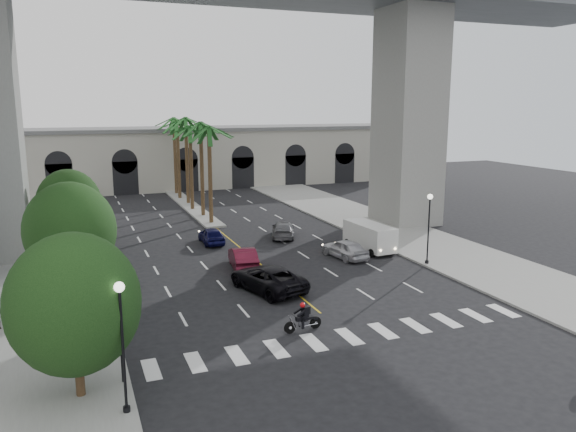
% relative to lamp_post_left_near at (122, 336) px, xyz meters
% --- Properties ---
extents(ground, '(140.00, 140.00, 0.00)m').
position_rel_lamp_post_left_near_xyz_m(ground, '(11.40, 5.00, -3.22)').
color(ground, black).
rests_on(ground, ground).
extents(sidewalk_left, '(8.00, 100.00, 0.15)m').
position_rel_lamp_post_left_near_xyz_m(sidewalk_left, '(-3.60, 20.00, -3.15)').
color(sidewalk_left, gray).
rests_on(sidewalk_left, ground).
extents(sidewalk_right, '(8.00, 100.00, 0.15)m').
position_rel_lamp_post_left_near_xyz_m(sidewalk_right, '(26.40, 20.00, -3.15)').
color(sidewalk_right, gray).
rests_on(sidewalk_right, ground).
extents(median, '(2.00, 24.00, 0.20)m').
position_rel_lamp_post_left_near_xyz_m(median, '(11.40, 43.00, -3.12)').
color(median, gray).
rests_on(median, ground).
extents(pier_building, '(71.00, 10.50, 8.50)m').
position_rel_lamp_post_left_near_xyz_m(pier_building, '(11.40, 60.00, 1.04)').
color(pier_building, '#B4B0A2').
rests_on(pier_building, ground).
extents(bridge, '(75.00, 13.00, 26.00)m').
position_rel_lamp_post_left_near_xyz_m(bridge, '(14.82, 27.00, 15.29)').
color(bridge, gray).
rests_on(bridge, ground).
extents(palm_a, '(3.20, 3.20, 10.30)m').
position_rel_lamp_post_left_near_xyz_m(palm_a, '(11.40, 33.00, 5.88)').
color(palm_a, '#47331E').
rests_on(palm_a, ground).
extents(palm_b, '(3.20, 3.20, 10.60)m').
position_rel_lamp_post_left_near_xyz_m(palm_b, '(11.50, 37.00, 6.15)').
color(palm_b, '#47331E').
rests_on(palm_b, ground).
extents(palm_c, '(3.20, 3.20, 10.10)m').
position_rel_lamp_post_left_near_xyz_m(palm_c, '(11.20, 41.00, 5.69)').
color(palm_c, '#47331E').
rests_on(palm_c, ground).
extents(palm_d, '(3.20, 3.20, 10.90)m').
position_rel_lamp_post_left_near_xyz_m(palm_d, '(11.55, 45.00, 6.43)').
color(palm_d, '#47331E').
rests_on(palm_d, ground).
extents(palm_e, '(3.20, 3.20, 10.40)m').
position_rel_lamp_post_left_near_xyz_m(palm_e, '(11.30, 49.00, 5.97)').
color(palm_e, '#47331E').
rests_on(palm_e, ground).
extents(palm_f, '(3.20, 3.20, 10.70)m').
position_rel_lamp_post_left_near_xyz_m(palm_f, '(11.60, 53.00, 6.24)').
color(palm_f, '#47331E').
rests_on(palm_f, ground).
extents(street_tree_near, '(5.20, 5.20, 6.89)m').
position_rel_lamp_post_left_near_xyz_m(street_tree_near, '(-1.60, 2.00, 0.80)').
color(street_tree_near, '#382616').
rests_on(street_tree_near, ground).
extents(street_tree_mid, '(5.44, 5.44, 7.21)m').
position_rel_lamp_post_left_near_xyz_m(street_tree_mid, '(-1.60, 15.00, 0.99)').
color(street_tree_mid, '#382616').
rests_on(street_tree_mid, ground).
extents(street_tree_far, '(5.04, 5.04, 6.68)m').
position_rel_lamp_post_left_near_xyz_m(street_tree_far, '(-1.60, 27.00, 0.68)').
color(street_tree_far, '#382616').
rests_on(street_tree_far, ground).
extents(lamp_post_left_near, '(0.40, 0.40, 5.35)m').
position_rel_lamp_post_left_near_xyz_m(lamp_post_left_near, '(0.00, 0.00, 0.00)').
color(lamp_post_left_near, black).
rests_on(lamp_post_left_near, ground).
extents(lamp_post_left_far, '(0.40, 0.40, 5.35)m').
position_rel_lamp_post_left_near_xyz_m(lamp_post_left_far, '(0.00, 21.00, 0.00)').
color(lamp_post_left_far, black).
rests_on(lamp_post_left_far, ground).
extents(lamp_post_right, '(0.40, 0.40, 5.35)m').
position_rel_lamp_post_left_near_xyz_m(lamp_post_right, '(22.80, 13.00, 0.00)').
color(lamp_post_right, black).
rests_on(lamp_post_right, ground).
extents(traffic_signal_near, '(0.25, 0.18, 3.65)m').
position_rel_lamp_post_left_near_xyz_m(traffic_signal_near, '(0.10, 2.50, -0.71)').
color(traffic_signal_near, black).
rests_on(traffic_signal_near, ground).
extents(traffic_signal_far, '(0.25, 0.18, 3.65)m').
position_rel_lamp_post_left_near_xyz_m(traffic_signal_far, '(0.10, 6.50, -0.71)').
color(traffic_signal_far, black).
rests_on(traffic_signal_far, ground).
extents(motorcycle_rider, '(2.18, 0.59, 1.57)m').
position_rel_lamp_post_left_near_xyz_m(motorcycle_rider, '(9.54, 5.07, -2.51)').
color(motorcycle_rider, black).
rests_on(motorcycle_rider, ground).
extents(car_a, '(2.45, 4.64, 1.50)m').
position_rel_lamp_post_left_near_xyz_m(car_a, '(18.06, 17.00, -2.47)').
color(car_a, '#B4B4B9').
rests_on(car_a, ground).
extents(car_b, '(2.32, 4.94, 1.56)m').
position_rel_lamp_post_left_near_xyz_m(car_b, '(9.90, 17.24, -2.44)').
color(car_b, '#561122').
rests_on(car_b, ground).
extents(car_c, '(4.28, 6.43, 1.64)m').
position_rel_lamp_post_left_near_xyz_m(car_c, '(9.90, 11.91, -2.40)').
color(car_c, black).
rests_on(car_c, ground).
extents(car_d, '(3.59, 5.24, 1.41)m').
position_rel_lamp_post_left_near_xyz_m(car_d, '(16.06, 25.23, -2.52)').
color(car_d, '#5C5C61').
rests_on(car_d, ground).
extents(car_e, '(1.72, 4.18, 1.42)m').
position_rel_lamp_post_left_near_xyz_m(car_e, '(9.53, 25.29, -2.51)').
color(car_e, '#0D0E41').
rests_on(car_e, ground).
extents(cargo_van, '(2.35, 5.32, 2.22)m').
position_rel_lamp_post_left_near_xyz_m(cargo_van, '(20.90, 18.22, -1.98)').
color(cargo_van, silver).
rests_on(cargo_van, ground).
extents(pedestrian_a, '(0.70, 0.55, 1.70)m').
position_rel_lamp_post_left_near_xyz_m(pedestrian_a, '(-0.10, 8.61, -2.22)').
color(pedestrian_a, black).
rests_on(pedestrian_a, sidewalk_left).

